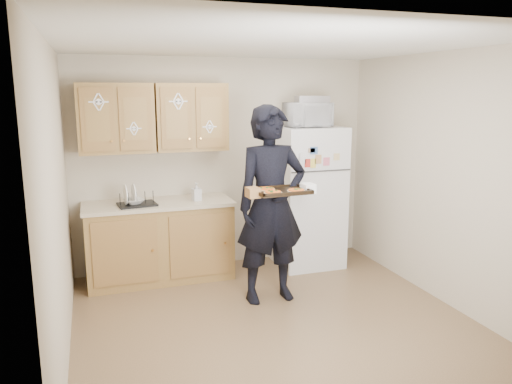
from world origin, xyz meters
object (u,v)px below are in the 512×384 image
at_px(microwave, 308,115).
at_px(dish_rack, 137,198).
at_px(person, 271,205).
at_px(baking_tray, 281,191).
at_px(refrigerator, 308,197).

xyz_separation_m(microwave, dish_rack, (-1.99, 0.01, -0.86)).
xyz_separation_m(person, baking_tray, (-0.01, -0.30, 0.20)).
bearing_deg(microwave, dish_rack, 177.75).
bearing_deg(dish_rack, person, -33.96).
height_order(person, microwave, person).
height_order(microwave, dish_rack, microwave).
bearing_deg(refrigerator, person, -132.38).
bearing_deg(microwave, baking_tray, -126.05).
height_order(baking_tray, dish_rack, baking_tray).
relative_size(refrigerator, microwave, 3.34).
distance_m(refrigerator, person, 1.19).
bearing_deg(microwave, person, -134.17).
relative_size(microwave, dish_rack, 1.28).
bearing_deg(refrigerator, dish_rack, -178.94).
relative_size(refrigerator, person, 0.85).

